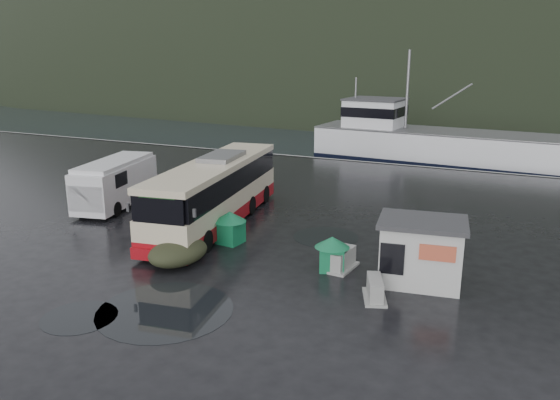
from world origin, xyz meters
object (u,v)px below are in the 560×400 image
at_px(dome_tent, 179,264).
at_px(coach_bus, 216,223).
at_px(fishing_trawler, 436,152).
at_px(white_van, 118,206).
at_px(waste_bin_right, 231,243).
at_px(waste_bin_left, 331,270).
at_px(jersey_barrier_b, 374,299).
at_px(jersey_barrier_a, 342,269).
at_px(ticket_kiosk, 419,282).

bearing_deg(dome_tent, coach_bus, 105.13).
bearing_deg(dome_tent, fishing_trawler, 80.29).
height_order(white_van, waste_bin_right, white_van).
distance_m(waste_bin_left, jersey_barrier_b, 2.74).
height_order(waste_bin_left, dome_tent, waste_bin_left).
relative_size(dome_tent, jersey_barrier_a, 1.64).
relative_size(coach_bus, white_van, 1.91).
xyz_separation_m(ticket_kiosk, jersey_barrier_a, (-2.85, 0.08, 0.00)).
bearing_deg(dome_tent, waste_bin_left, 19.24).
relative_size(white_van, fishing_trawler, 0.25).
height_order(jersey_barrier_a, fishing_trawler, fishing_trawler).
bearing_deg(jersey_barrier_b, dome_tent, -178.73).
bearing_deg(jersey_barrier_a, waste_bin_right, 171.49).
height_order(waste_bin_right, jersey_barrier_b, waste_bin_right).
bearing_deg(white_van, coach_bus, -16.18).
height_order(waste_bin_left, waste_bin_right, waste_bin_right).
distance_m(coach_bus, white_van, 6.33).
xyz_separation_m(dome_tent, ticket_kiosk, (8.68, 2.09, 0.00)).
xyz_separation_m(coach_bus, jersey_barrier_b, (8.97, -4.90, 0.00)).
xyz_separation_m(jersey_barrier_b, fishing_trawler, (-2.63, 28.90, 0.00)).
xyz_separation_m(waste_bin_right, fishing_trawler, (4.38, 26.11, 0.00)).
xyz_separation_m(ticket_kiosk, jersey_barrier_b, (-1.08, -1.92, 0.00)).
bearing_deg(fishing_trawler, ticket_kiosk, -78.07).
distance_m(coach_bus, waste_bin_left, 7.55).
relative_size(ticket_kiosk, jersey_barrier_b, 2.09).
relative_size(dome_tent, fishing_trawler, 0.11).
xyz_separation_m(ticket_kiosk, fishing_trawler, (-3.71, 26.97, 0.00)).
relative_size(coach_bus, dome_tent, 4.51).
relative_size(jersey_barrier_a, fishing_trawler, 0.07).
height_order(dome_tent, jersey_barrier_a, dome_tent).
xyz_separation_m(coach_bus, waste_bin_left, (6.87, -3.15, 0.00)).
distance_m(dome_tent, ticket_kiosk, 8.93).
xyz_separation_m(white_van, jersey_barrier_b, (15.28, -5.34, 0.00)).
bearing_deg(jersey_barrier_b, jersey_barrier_a, 131.46).
distance_m(waste_bin_right, jersey_barrier_b, 7.54).
bearing_deg(jersey_barrier_a, coach_bus, 158.10).
relative_size(waste_bin_left, fishing_trawler, 0.06).
xyz_separation_m(waste_bin_left, jersey_barrier_b, (2.11, -1.75, 0.00)).
distance_m(jersey_barrier_a, jersey_barrier_b, 2.67).
bearing_deg(white_van, ticket_kiosk, -23.93).
bearing_deg(dome_tent, waste_bin_right, 78.60).
xyz_separation_m(dome_tent, jersey_barrier_b, (7.60, 0.17, 0.00)).
distance_m(waste_bin_right, jersey_barrier_a, 5.30).
bearing_deg(waste_bin_right, dome_tent, -101.40).
bearing_deg(coach_bus, ticket_kiosk, -24.94).
bearing_deg(ticket_kiosk, dome_tent, -174.51).
xyz_separation_m(waste_bin_left, waste_bin_right, (-4.90, 1.03, 0.00)).
distance_m(waste_bin_left, waste_bin_right, 5.01).
relative_size(waste_bin_left, ticket_kiosk, 0.44).
distance_m(white_van, jersey_barrier_a, 13.93).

